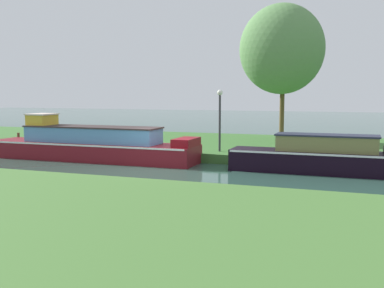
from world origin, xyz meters
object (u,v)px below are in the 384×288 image
at_px(maroon_barge, 92,145).
at_px(mooring_post_near, 19,139).
at_px(black_narrowboat, 316,156).
at_px(lamp_post, 220,112).
at_px(willow_tree_left, 282,49).

bearing_deg(maroon_barge, mooring_post_near, 167.43).
height_order(maroon_barge, black_narrowboat, maroon_barge).
bearing_deg(lamp_post, mooring_post_near, -175.76).
relative_size(maroon_barge, lamp_post, 3.61).
relative_size(maroon_barge, mooring_post_near, 16.65).
xyz_separation_m(maroon_barge, willow_tree_left, (7.16, 7.31, 4.61)).
xyz_separation_m(willow_tree_left, mooring_post_near, (-12.12, -6.21, -4.59)).
bearing_deg(mooring_post_near, maroon_barge, -12.57).
xyz_separation_m(black_narrowboat, mooring_post_near, (-14.69, 1.11, 0.08)).
xyz_separation_m(maroon_barge, black_narrowboat, (9.73, -0.00, -0.06)).
relative_size(willow_tree_left, lamp_post, 2.67).
height_order(black_narrowboat, mooring_post_near, black_narrowboat).
height_order(maroon_barge, mooring_post_near, maroon_barge).
height_order(lamp_post, mooring_post_near, lamp_post).
distance_m(black_narrowboat, mooring_post_near, 14.73).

